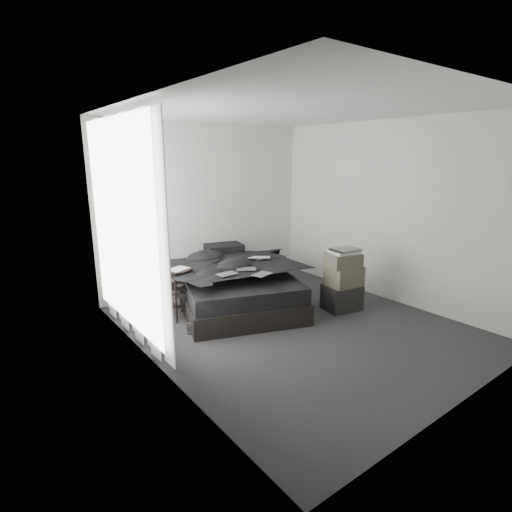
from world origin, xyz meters
TOP-DOWN VIEW (x-y plane):
  - floor at (0.00, 0.00)m, footprint 3.60×4.20m
  - ceiling at (0.00, 0.00)m, footprint 3.60×4.20m
  - wall_back at (0.00, 2.10)m, footprint 3.60×0.01m
  - wall_front at (0.00, -2.10)m, footprint 3.60×0.01m
  - wall_left at (-1.80, 0.00)m, footprint 0.01×4.20m
  - wall_right at (1.80, 0.00)m, footprint 0.01×4.20m
  - window_left at (-1.78, 0.90)m, footprint 0.02×2.00m
  - curtain_left at (-1.73, 0.90)m, footprint 0.06×2.12m
  - bed at (-0.20, 1.02)m, footprint 2.09×2.39m
  - mattress at (-0.20, 1.02)m, footprint 2.01×2.31m
  - duvet at (-0.22, 0.97)m, footprint 1.95×2.10m
  - pillow_lower at (0.01, 1.77)m, footprint 0.70×0.58m
  - pillow_upper at (0.07, 1.73)m, footprint 0.64×0.51m
  - laptop at (0.16, 0.94)m, footprint 0.38×0.36m
  - comic_a at (-0.61, 0.60)m, footprint 0.26×0.18m
  - comic_b at (-0.29, 0.64)m, footprint 0.30×0.27m
  - comic_c at (-0.26, 0.32)m, footprint 0.29×0.23m
  - side_stand at (-1.04, 1.11)m, footprint 0.41×0.41m
  - papers at (-1.03, 1.10)m, footprint 0.30×0.26m
  - floor_books at (-1.11, 0.53)m, footprint 0.19×0.22m
  - box_lower at (0.91, 0.02)m, footprint 0.54×0.47m
  - box_mid at (0.92, 0.00)m, footprint 0.49×0.41m
  - box_upper at (0.90, 0.02)m, footprint 0.50×0.44m
  - art_book_white at (0.91, 0.02)m, footprint 0.42×0.36m
  - art_book_snake at (0.92, 0.00)m, footprint 0.38×0.32m

SIDE VIEW (x-z plane):
  - floor at x=0.00m, z-range -0.01..0.01m
  - floor_books at x=-1.11m, z-range 0.00..0.13m
  - bed at x=-0.20m, z-range 0.00..0.27m
  - box_lower at x=0.91m, z-range 0.00..0.35m
  - side_stand at x=-1.04m, z-range 0.00..0.66m
  - mattress at x=-0.20m, z-range 0.27..0.48m
  - box_mid at x=0.92m, z-range 0.35..0.62m
  - pillow_lower at x=0.01m, z-range 0.48..0.62m
  - duvet at x=-0.22m, z-range 0.48..0.72m
  - papers at x=-1.03m, z-range 0.66..0.68m
  - pillow_upper at x=0.07m, z-range 0.62..0.75m
  - box_upper at x=0.90m, z-range 0.62..0.81m
  - comic_a at x=-0.61m, z-range 0.72..0.73m
  - comic_b at x=-0.29m, z-range 0.72..0.73m
  - laptop at x=0.16m, z-range 0.72..0.74m
  - comic_c at x=-0.26m, z-range 0.73..0.74m
  - art_book_white at x=0.91m, z-range 0.81..0.84m
  - art_book_snake at x=0.92m, z-range 0.84..0.88m
  - curtain_left at x=-1.73m, z-range 0.04..2.52m
  - wall_back at x=0.00m, z-range 0.00..2.60m
  - wall_front at x=0.00m, z-range 0.00..2.60m
  - wall_left at x=-1.80m, z-range 0.00..2.60m
  - wall_right at x=1.80m, z-range 0.00..2.60m
  - window_left at x=-1.78m, z-range 0.20..2.50m
  - ceiling at x=0.00m, z-range 2.60..2.60m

